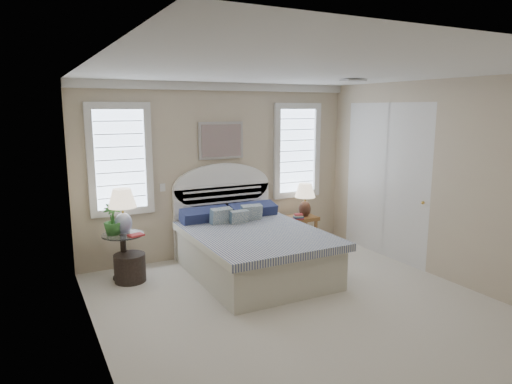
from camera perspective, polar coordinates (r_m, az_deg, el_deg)
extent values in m
cube|color=beige|center=(5.48, 6.41, -14.62)|extent=(4.50, 5.00, 0.01)
cube|color=white|center=(4.98, 7.06, 14.78)|extent=(4.50, 5.00, 0.01)
cube|color=#C0AB90|center=(7.24, -4.43, 2.74)|extent=(4.50, 0.02, 2.70)
cube|color=#C0AB90|center=(4.25, -19.32, -3.29)|extent=(0.02, 5.00, 2.70)
cube|color=#C0AB90|center=(6.58, 23.19, 1.15)|extent=(0.02, 5.00, 2.70)
cube|color=silver|center=(7.14, -4.45, 13.01)|extent=(4.50, 0.08, 0.12)
cube|color=#B2B2B2|center=(6.34, 12.07, 13.51)|extent=(0.30, 0.20, 0.02)
cube|color=silver|center=(6.94, -11.59, 0.56)|extent=(0.08, 0.01, 0.12)
cube|color=#C9E0FE|center=(6.74, -16.64, 3.91)|extent=(0.90, 0.06, 1.60)
cube|color=#C9E0FE|center=(7.84, 5.09, 5.16)|extent=(0.90, 0.06, 1.60)
cube|color=silver|center=(7.15, -4.36, 6.44)|extent=(0.74, 0.04, 0.58)
cube|color=silver|center=(7.39, 15.85, 1.36)|extent=(0.02, 1.80, 2.40)
cube|color=beige|center=(6.45, -0.18, -8.02)|extent=(1.60, 2.10, 0.55)
cube|color=navy|center=(6.31, 0.03, -5.43)|extent=(1.72, 2.15, 0.10)
cube|color=white|center=(7.33, -4.16, -3.52)|extent=(1.62, 0.08, 1.10)
cube|color=navy|center=(6.89, -6.32, -2.92)|extent=(0.75, 0.31, 0.23)
cube|color=navy|center=(7.21, -0.38, -2.26)|extent=(0.75, 0.31, 0.23)
cube|color=#325272|center=(6.75, -4.42, -3.36)|extent=(0.33, 0.20, 0.34)
cube|color=#325272|center=(6.95, -0.62, -2.92)|extent=(0.33, 0.20, 0.34)
cube|color=#325272|center=(6.76, -2.13, -3.48)|extent=(0.28, 0.14, 0.29)
cylinder|color=black|center=(6.67, -16.06, -10.16)|extent=(0.32, 0.32, 0.03)
cylinder|color=black|center=(6.58, -16.18, -7.83)|extent=(0.08, 0.08, 0.60)
cylinder|color=silver|center=(6.49, -16.33, -5.15)|extent=(0.56, 0.56, 0.02)
cube|color=brown|center=(7.70, 5.65, -3.26)|extent=(0.50, 0.40, 0.06)
cube|color=brown|center=(7.78, 5.60, -5.55)|extent=(0.44, 0.34, 0.03)
cube|color=brown|center=(7.54, 4.95, -5.63)|extent=(0.04, 0.04, 0.47)
cube|color=brown|center=(7.78, 3.77, -5.09)|extent=(0.04, 0.04, 0.47)
cube|color=brown|center=(7.75, 7.46, -5.22)|extent=(0.04, 0.04, 0.47)
cube|color=brown|center=(7.99, 6.23, -4.72)|extent=(0.04, 0.04, 0.47)
cylinder|color=black|center=(6.48, -15.48, -9.12)|extent=(0.50, 0.50, 0.38)
cylinder|color=silver|center=(6.53, -16.18, -4.80)|extent=(0.15, 0.15, 0.03)
ellipsoid|color=silver|center=(6.50, -16.24, -3.76)|extent=(0.27, 0.27, 0.29)
cylinder|color=gold|center=(6.46, -16.32, -2.21)|extent=(0.04, 0.04, 0.11)
cylinder|color=black|center=(7.72, 6.10, -2.89)|extent=(0.12, 0.12, 0.03)
ellipsoid|color=black|center=(7.69, 6.11, -2.10)|extent=(0.22, 0.22, 0.26)
cylinder|color=gold|center=(7.66, 6.14, -0.92)|extent=(0.03, 0.03, 0.10)
imported|color=#387930|center=(6.43, -17.50, -3.28)|extent=(0.28, 0.28, 0.43)
cube|color=#A4292C|center=(6.33, -14.77, -5.24)|extent=(0.23, 0.19, 0.03)
cube|color=#A4292C|center=(7.49, 5.33, -3.32)|extent=(0.19, 0.16, 0.02)
cube|color=navy|center=(7.48, 5.33, -3.15)|extent=(0.18, 0.15, 0.02)
cube|color=beige|center=(7.48, 5.33, -2.99)|extent=(0.17, 0.14, 0.02)
cube|color=#A4292C|center=(7.47, 5.33, -2.82)|extent=(0.16, 0.13, 0.02)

